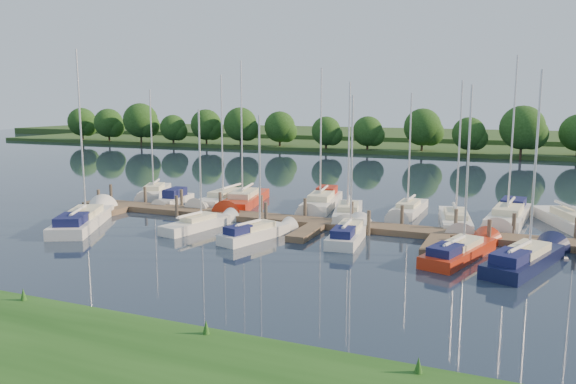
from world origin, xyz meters
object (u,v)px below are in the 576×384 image
at_px(dock, 318,225).
at_px(motorboat, 174,200).
at_px(sailboat_n_0, 154,193).
at_px(sailboat_n_5, 348,214).
at_px(sailboat_s_2, 256,234).

relative_size(dock, motorboat, 8.17).
xyz_separation_m(dock, sailboat_n_0, (-17.87, 6.35, 0.07)).
distance_m(sailboat_n_0, sailboat_n_5, 18.85).
height_order(motorboat, sailboat_s_2, sailboat_s_2).
bearing_deg(sailboat_n_5, dock, 64.29).
xyz_separation_m(dock, sailboat_s_2, (-2.57, -4.22, 0.12)).
distance_m(dock, sailboat_s_2, 4.94).
distance_m(motorboat, sailboat_s_2, 13.90).
bearing_deg(motorboat, sailboat_n_5, 175.81).
distance_m(dock, sailboat_n_5, 4.12).
height_order(sailboat_n_0, motorboat, sailboat_n_0).
xyz_separation_m(motorboat, sailboat_n_5, (14.81, 0.31, -0.07)).
xyz_separation_m(sailboat_n_0, sailboat_s_2, (15.31, -10.57, 0.04)).
bearing_deg(sailboat_n_0, sailboat_n_5, 147.96).
bearing_deg(sailboat_n_5, motorboat, -12.79).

